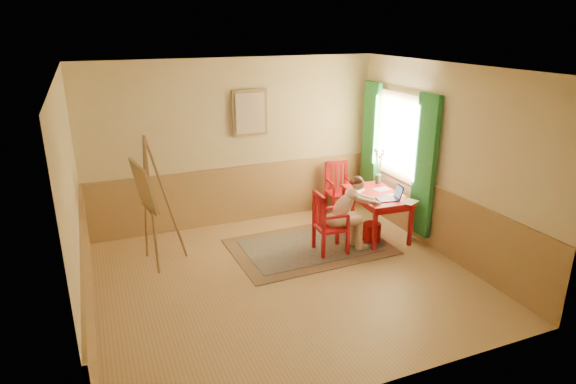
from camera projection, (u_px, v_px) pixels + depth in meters
name	position (u px, v px, depth m)	size (l,w,h in m)	color
room	(286.00, 182.00, 6.21)	(5.04, 4.54, 2.84)	tan
wainscot	(266.00, 224.00, 7.20)	(5.00, 4.50, 1.00)	tan
window	(396.00, 149.00, 8.05)	(0.12, 2.01, 2.20)	white
wall_portrait	(250.00, 113.00, 8.05)	(0.60, 0.05, 0.76)	#93744C
rug	(310.00, 246.00, 7.61)	(2.44, 1.66, 0.02)	#8C7251
table	(376.00, 198.00, 7.86)	(0.79, 1.24, 0.72)	#B31318
chair_left	(328.00, 223.00, 7.28)	(0.47, 0.45, 0.96)	#B31318
chair_back	(339.00, 189.00, 8.79)	(0.47, 0.49, 0.95)	#B31318
figure	(347.00, 211.00, 7.31)	(0.87, 0.39, 1.17)	beige
laptop	(391.00, 197.00, 7.54)	(0.41, 0.28, 0.23)	#1E2338
papers	(386.00, 194.00, 7.79)	(0.80, 1.06, 0.00)	white
vase	(379.00, 168.00, 8.25)	(0.28, 0.29, 0.59)	#3F724C
wastebasket	(372.00, 232.00, 7.77)	(0.28, 0.28, 0.31)	#A90C0D
easel	(146.00, 191.00, 6.71)	(0.68, 0.85, 1.91)	olive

